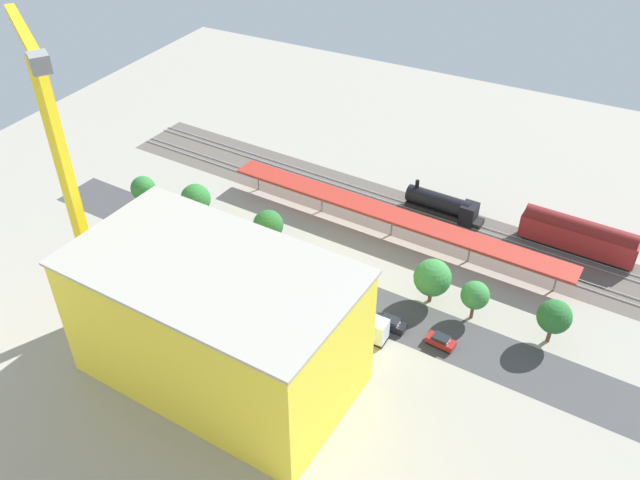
# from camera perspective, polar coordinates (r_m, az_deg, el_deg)

# --- Properties ---
(ground_plane) EXTENTS (166.16, 166.16, 0.00)m
(ground_plane) POSITION_cam_1_polar(r_m,az_deg,el_deg) (105.11, 0.18, -2.40)
(ground_plane) COLOR #9E998C
(ground_plane) RESTS_ON ground
(rail_bed) EXTENTS (104.50, 20.17, 0.01)m
(rail_bed) POSITION_cam_1_polar(r_m,az_deg,el_deg) (119.91, 4.67, 3.04)
(rail_bed) COLOR #5B544C
(rail_bed) RESTS_ON ground
(street_asphalt) EXTENTS (104.21, 15.50, 0.01)m
(street_asphalt) POSITION_cam_1_polar(r_m,az_deg,el_deg) (102.39, -0.87, -3.67)
(street_asphalt) COLOR #424244
(street_asphalt) RESTS_ON ground
(track_rails) EXTENTS (103.65, 13.75, 0.12)m
(track_rails) POSITION_cam_1_polar(r_m,az_deg,el_deg) (119.81, 4.67, 3.11)
(track_rails) COLOR #9E9EA8
(track_rails) RESTS_ON ground
(platform_canopy_near) EXTENTS (61.34, 8.28, 4.31)m
(platform_canopy_near) POSITION_cam_1_polar(r_m,az_deg,el_deg) (110.40, 6.28, 2.16)
(platform_canopy_near) COLOR #A82D23
(platform_canopy_near) RESTS_ON ground
(locomotive) EXTENTS (14.23, 3.86, 5.36)m
(locomotive) POSITION_cam_1_polar(r_m,az_deg,el_deg) (117.85, 10.71, 2.91)
(locomotive) COLOR black
(locomotive) RESTS_ON ground
(passenger_coach) EXTENTS (18.61, 4.02, 6.22)m
(passenger_coach) POSITION_cam_1_polar(r_m,az_deg,el_deg) (114.38, 21.40, 0.41)
(passenger_coach) COLOR black
(passenger_coach) RESTS_ON ground
(parked_car_0) EXTENTS (4.23, 2.23, 1.67)m
(parked_car_0) POSITION_cam_1_polar(r_m,az_deg,el_deg) (93.59, 10.37, -8.59)
(parked_car_0) COLOR black
(parked_car_0) RESTS_ON ground
(parked_car_1) EXTENTS (4.65, 1.98, 1.77)m
(parked_car_1) POSITION_cam_1_polar(r_m,az_deg,el_deg) (95.04, 6.07, -7.18)
(parked_car_1) COLOR black
(parked_car_1) RESTS_ON ground
(parked_car_2) EXTENTS (4.88, 2.10, 1.57)m
(parked_car_2) POSITION_cam_1_polar(r_m,az_deg,el_deg) (96.96, 1.73, -5.92)
(parked_car_2) COLOR black
(parked_car_2) RESTS_ON ground
(parked_car_3) EXTENTS (4.28, 2.04, 1.85)m
(parked_car_3) POSITION_cam_1_polar(r_m,az_deg,el_deg) (99.43, -2.14, -4.54)
(parked_car_3) COLOR black
(parked_car_3) RESTS_ON ground
(construction_building) EXTENTS (35.51, 21.15, 17.79)m
(construction_building) POSITION_cam_1_polar(r_m,az_deg,el_deg) (83.77, -8.91, -7.20)
(construction_building) COLOR yellow
(construction_building) RESTS_ON ground
(construction_roof_slab) EXTENTS (36.14, 21.79, 0.40)m
(construction_roof_slab) POSITION_cam_1_polar(r_m,az_deg,el_deg) (77.78, -9.53, -2.37)
(construction_roof_slab) COLOR #ADA89E
(construction_roof_slab) RESTS_ON construction_building
(tower_crane) EXTENTS (18.79, 13.18, 40.90)m
(tower_crane) POSITION_cam_1_polar(r_m,az_deg,el_deg) (89.54, -21.10, 5.18)
(tower_crane) COLOR gray
(tower_crane) RESTS_ON ground
(box_truck_0) EXTENTS (9.36, 2.75, 3.31)m
(box_truck_0) POSITION_cam_1_polar(r_m,az_deg,el_deg) (104.32, -10.75, -2.38)
(box_truck_0) COLOR black
(box_truck_0) RESTS_ON ground
(box_truck_1) EXTENTS (9.25, 2.73, 3.66)m
(box_truck_1) POSITION_cam_1_polar(r_m,az_deg,el_deg) (93.20, 3.24, -7.24)
(box_truck_1) COLOR black
(box_truck_1) RESTS_ON ground
(street_tree_0) EXTENTS (4.73, 4.73, 7.01)m
(street_tree_0) POSITION_cam_1_polar(r_m,az_deg,el_deg) (95.41, 19.56, -6.25)
(street_tree_0) COLOR brown
(street_tree_0) RESTS_ON ground
(street_tree_1) EXTENTS (4.11, 4.11, 6.36)m
(street_tree_1) POSITION_cam_1_polar(r_m,az_deg,el_deg) (96.21, 13.23, -4.67)
(street_tree_1) COLOR brown
(street_tree_1) RESTS_ON ground
(street_tree_2) EXTENTS (4.34, 4.34, 6.58)m
(street_tree_2) POSITION_cam_1_polar(r_m,az_deg,el_deg) (120.07, -15.01, 4.32)
(street_tree_2) COLOR brown
(street_tree_2) RESTS_ON ground
(street_tree_3) EXTENTS (4.98, 4.98, 6.83)m
(street_tree_3) POSITION_cam_1_polar(r_m,az_deg,el_deg) (107.30, -4.49, 1.30)
(street_tree_3) COLOR brown
(street_tree_3) RESTS_ON ground
(street_tree_4) EXTENTS (5.16, 5.16, 7.40)m
(street_tree_4) POSITION_cam_1_polar(r_m,az_deg,el_deg) (114.39, -10.68, 3.51)
(street_tree_4) COLOR brown
(street_tree_4) RESTS_ON ground
(street_tree_5) EXTENTS (5.56, 5.56, 7.32)m
(street_tree_5) POSITION_cam_1_polar(r_m,az_deg,el_deg) (97.59, 9.68, -3.22)
(street_tree_5) COLOR brown
(street_tree_5) RESTS_ON ground
(traffic_light) EXTENTS (0.50, 0.36, 6.01)m
(traffic_light) POSITION_cam_1_polar(r_m,az_deg,el_deg) (108.88, -13.86, 0.59)
(traffic_light) COLOR #333333
(traffic_light) RESTS_ON ground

